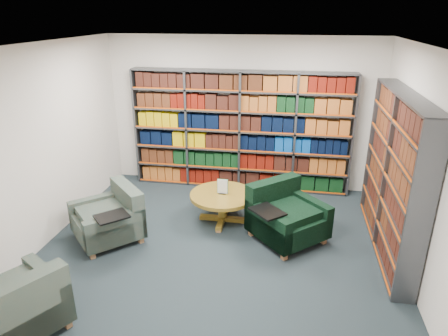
% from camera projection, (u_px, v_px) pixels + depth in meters
% --- Properties ---
extents(room_shell, '(5.02, 5.02, 2.82)m').
position_uv_depth(room_shell, '(216.00, 160.00, 5.12)').
color(room_shell, black).
rests_on(room_shell, ground).
extents(bookshelf_back, '(4.00, 0.28, 2.20)m').
position_uv_depth(bookshelf_back, '(240.00, 132.00, 7.38)').
color(bookshelf_back, '#47494F').
rests_on(bookshelf_back, ground).
extents(bookshelf_right, '(0.28, 2.50, 2.20)m').
position_uv_depth(bookshelf_right, '(394.00, 176.00, 5.41)').
color(bookshelf_right, '#47494F').
rests_on(bookshelf_right, ground).
extents(chair_teal_left, '(1.23, 1.23, 0.79)m').
position_uv_depth(chair_teal_left, '(113.00, 219.00, 5.90)').
color(chair_teal_left, '#022932').
rests_on(chair_teal_left, ground).
extents(chair_green_right, '(1.30, 1.30, 0.84)m').
position_uv_depth(chair_green_right, '(284.00, 217.00, 5.91)').
color(chair_green_right, black).
rests_on(chair_green_right, ground).
extents(chair_teal_front, '(1.19, 1.19, 0.79)m').
position_uv_depth(chair_teal_front, '(18.00, 309.00, 4.11)').
color(chair_teal_front, '#022932').
rests_on(chair_teal_front, ground).
extents(coffee_table, '(1.03, 1.03, 0.73)m').
position_uv_depth(coffee_table, '(223.00, 199.00, 6.34)').
color(coffee_table, olive).
rests_on(coffee_table, ground).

